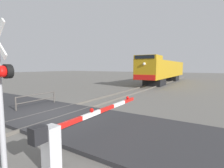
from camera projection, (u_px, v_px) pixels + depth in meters
The scene contains 7 objects.
ground_plane at pixel (54, 116), 9.08m from camera, with size 160.00×160.00×0.00m, color #605E59.
rail_track_left at pixel (45, 113), 9.45m from camera, with size 0.08×80.00×0.15m, color #59544C.
rail_track_right at pixel (63, 117), 8.69m from camera, with size 0.08×80.00×0.15m, color #59544C.
road_surface at pixel (53, 115), 9.07m from camera, with size 36.00×4.55×0.15m, color #2D2D30.
locomotive at pixel (164, 70), 27.99m from camera, with size 2.93×18.97×4.15m.
crossing_gate at pixel (70, 132), 4.77m from camera, with size 0.36×5.45×1.29m.
guard_railing at pixel (37, 99), 10.70m from camera, with size 0.08×2.77×0.95m.
Camera 1 is at (7.40, -5.82, 2.67)m, focal length 26.63 mm.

